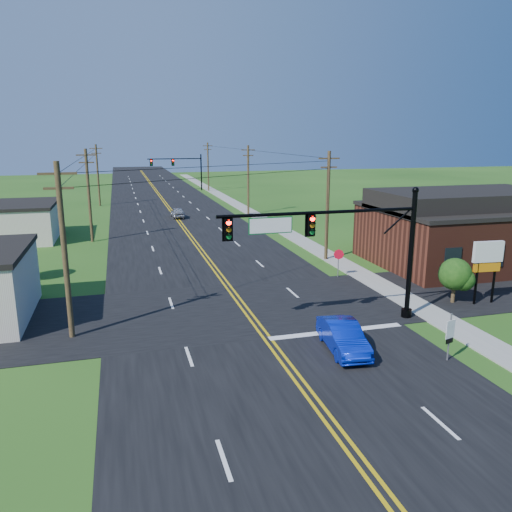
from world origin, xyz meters
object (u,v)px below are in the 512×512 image
object	(u,v)px
signal_mast_main	(338,241)
signal_mast_far	(178,167)
blue_car	(343,337)
route_sign	(450,334)
stop_sign	(339,257)

from	to	relation	value
signal_mast_main	signal_mast_far	world-z (taller)	same
signal_mast_far	blue_car	xyz separation A→B (m)	(-1.16, -75.29, -3.83)
route_sign	stop_sign	world-z (taller)	route_sign
route_sign	stop_sign	size ratio (longest dim) A/B	1.10
blue_car	route_sign	world-z (taller)	route_sign
signal_mast_main	signal_mast_far	bearing A→B (deg)	89.92
signal_mast_main	signal_mast_far	xyz separation A→B (m)	(0.10, 72.00, -0.20)
stop_sign	route_sign	bearing A→B (deg)	-73.66
stop_sign	blue_car	bearing A→B (deg)	-93.18
signal_mast_main	route_sign	distance (m)	7.27
route_sign	blue_car	bearing A→B (deg)	134.19
route_sign	stop_sign	xyz separation A→B (m)	(1.01, 14.31, 0.17)
signal_mast_far	blue_car	size ratio (longest dim) A/B	2.54
signal_mast_main	route_sign	bearing A→B (deg)	-60.52
route_sign	signal_mast_main	bearing A→B (deg)	102.33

